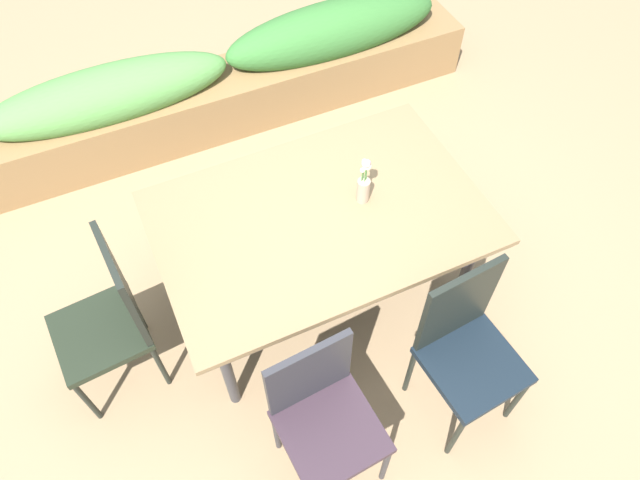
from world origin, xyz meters
TOP-DOWN VIEW (x-y plane):
  - ground_plane at (0.00, 0.00)m, footprint 12.00×12.00m
  - dining_table at (0.09, -0.01)m, footprint 1.63×1.08m
  - chair_end_left at (-1.01, -0.01)m, footprint 0.45×0.45m
  - chair_near_left at (-0.28, -0.85)m, footprint 0.44×0.44m
  - chair_near_right at (0.45, -0.84)m, footprint 0.45×0.45m
  - flower_vase at (0.33, -0.01)m, footprint 0.07×0.06m
  - planter_box at (0.16, 1.64)m, footprint 3.59×0.47m

SIDE VIEW (x-z plane):
  - ground_plane at x=0.00m, z-range 0.00..0.00m
  - planter_box at x=0.16m, z-range -0.02..0.70m
  - chair_near_left at x=-0.28m, z-range 0.07..0.96m
  - chair_end_left at x=-1.01m, z-range 0.05..1.03m
  - chair_near_right at x=0.45m, z-range 0.06..1.04m
  - dining_table at x=0.09m, z-range 0.31..1.04m
  - flower_vase at x=0.33m, z-range 0.71..0.99m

